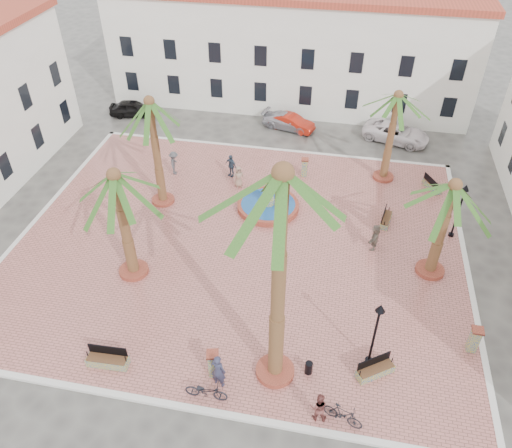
# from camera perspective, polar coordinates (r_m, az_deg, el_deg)

# --- Properties ---
(ground) EXTENTS (120.00, 120.00, 0.00)m
(ground) POSITION_cam_1_polar(r_m,az_deg,el_deg) (29.78, -1.89, -2.17)
(ground) COLOR #56544F
(ground) RESTS_ON ground
(plaza) EXTENTS (26.00, 22.00, 0.15)m
(plaza) POSITION_cam_1_polar(r_m,az_deg,el_deg) (29.73, -1.89, -2.06)
(plaza) COLOR #B6685F
(plaza) RESTS_ON ground
(kerb_n) EXTENTS (26.30, 0.30, 0.16)m
(kerb_n) POSITION_cam_1_polar(r_m,az_deg,el_deg) (38.55, 1.72, 8.50)
(kerb_n) COLOR silver
(kerb_n) RESTS_ON ground
(kerb_s) EXTENTS (26.30, 0.30, 0.16)m
(kerb_s) POSITION_cam_1_polar(r_m,az_deg,el_deg) (22.89, -8.30, -20.00)
(kerb_s) COLOR silver
(kerb_s) RESTS_ON ground
(kerb_e) EXTENTS (0.30, 22.30, 0.16)m
(kerb_e) POSITION_cam_1_polar(r_m,az_deg,el_deg) (30.25, 23.00, -5.00)
(kerb_e) COLOR silver
(kerb_e) RESTS_ON ground
(kerb_w) EXTENTS (0.30, 22.30, 0.16)m
(kerb_w) POSITION_cam_1_polar(r_m,az_deg,el_deg) (34.51, -23.46, 0.84)
(kerb_w) COLOR silver
(kerb_w) RESTS_ON ground
(building_north) EXTENTS (30.40, 7.40, 9.50)m
(building_north) POSITION_cam_1_polar(r_m,az_deg,el_deg) (44.70, 3.91, 19.45)
(building_north) COLOR white
(building_north) RESTS_ON ground
(fountain) EXTENTS (3.96, 3.96, 2.04)m
(fountain) POSITION_cam_1_polar(r_m,az_deg,el_deg) (32.03, 1.39, 2.20)
(fountain) COLOR #A0412F
(fountain) RESTS_ON plaza
(palm_nw) EXTENTS (4.78, 4.78, 7.38)m
(palm_nw) POSITION_cam_1_polar(r_m,az_deg,el_deg) (30.18, -11.93, 12.21)
(palm_nw) COLOR #A0412F
(palm_nw) RESTS_ON plaza
(palm_sw) EXTENTS (5.23, 5.23, 6.76)m
(palm_sw) POSITION_cam_1_polar(r_m,az_deg,el_deg) (25.09, -15.64, 3.87)
(palm_sw) COLOR #A0412F
(palm_sw) RESTS_ON plaza
(palm_s) EXTENTS (5.67, 5.67, 11.09)m
(palm_s) POSITION_cam_1_polar(r_m,az_deg,el_deg) (16.55, 2.98, 2.76)
(palm_s) COLOR #A0412F
(palm_s) RESTS_ON plaza
(palm_e) EXTENTS (5.07, 5.07, 6.13)m
(palm_e) POSITION_cam_1_polar(r_m,az_deg,el_deg) (26.37, 21.43, 2.77)
(palm_e) COLOR #A0412F
(palm_e) RESTS_ON plaza
(palm_ne) EXTENTS (4.63, 4.63, 6.48)m
(palm_ne) POSITION_cam_1_polar(r_m,az_deg,el_deg) (33.62, 15.76, 12.84)
(palm_ne) COLOR #A0412F
(palm_ne) RESTS_ON plaza
(bench_s) EXTENTS (1.95, 0.67, 1.01)m
(bench_s) POSITION_cam_1_polar(r_m,az_deg,el_deg) (24.51, -16.58, -14.69)
(bench_s) COLOR gray
(bench_s) RESTS_ON plaza
(bench_se) EXTENTS (1.79, 1.47, 0.95)m
(bench_se) POSITION_cam_1_polar(r_m,az_deg,el_deg) (23.88, 13.45, -15.93)
(bench_se) COLOR gray
(bench_se) RESTS_ON plaza
(bench_e) EXTENTS (0.79, 1.70, 0.86)m
(bench_e) POSITION_cam_1_polar(r_m,az_deg,el_deg) (31.91, 14.62, 0.51)
(bench_e) COLOR gray
(bench_e) RESTS_ON plaza
(bench_ne) EXTENTS (1.23, 1.71, 0.88)m
(bench_ne) POSITION_cam_1_polar(r_m,az_deg,el_deg) (35.91, 19.48, 4.18)
(bench_ne) COLOR gray
(bench_ne) RESTS_ON plaza
(lamppost_s) EXTENTS (0.42, 0.42, 3.84)m
(lamppost_s) POSITION_cam_1_polar(r_m,az_deg,el_deg) (22.43, 13.65, -11.08)
(lamppost_s) COLOR black
(lamppost_s) RESTS_ON plaza
(lamppost_e) EXTENTS (0.40, 0.40, 3.69)m
(lamppost_e) POSITION_cam_1_polar(r_m,az_deg,el_deg) (30.84, 22.43, 2.34)
(lamppost_e) COLOR black
(lamppost_e) RESTS_ON plaza
(bollard_se) EXTENTS (0.64, 0.64, 1.49)m
(bollard_se) POSITION_cam_1_polar(r_m,az_deg,el_deg) (22.94, -4.91, -15.59)
(bollard_se) COLOR gray
(bollard_se) RESTS_ON plaza
(bollard_n) EXTENTS (0.54, 0.54, 1.37)m
(bollard_n) POSITION_cam_1_polar(r_m,az_deg,el_deg) (35.10, 5.56, 6.50)
(bollard_n) COLOR gray
(bollard_n) RESTS_ON plaza
(bollard_e) EXTENTS (0.53, 0.53, 1.46)m
(bollard_e) POSITION_cam_1_polar(r_m,az_deg,el_deg) (25.74, 23.68, -11.98)
(bollard_e) COLOR gray
(bollard_e) RESTS_ON plaza
(litter_bin) EXTENTS (0.34, 0.34, 0.67)m
(litter_bin) POSITION_cam_1_polar(r_m,az_deg,el_deg) (23.38, 6.05, -16.03)
(litter_bin) COLOR black
(litter_bin) RESTS_ON plaza
(cyclist_a) EXTENTS (0.79, 0.62, 1.92)m
(cyclist_a) POSITION_cam_1_polar(r_m,az_deg,el_deg) (22.47, -4.33, -16.37)
(cyclist_a) COLOR #2C2D46
(cyclist_a) RESTS_ON plaza
(bicycle_a) EXTENTS (1.89, 0.66, 0.99)m
(bicycle_a) POSITION_cam_1_polar(r_m,az_deg,el_deg) (22.52, -5.71, -18.44)
(bicycle_a) COLOR black
(bicycle_a) RESTS_ON plaza
(cyclist_b) EXTENTS (0.78, 0.62, 1.56)m
(cyclist_b) POSITION_cam_1_polar(r_m,az_deg,el_deg) (21.84, 7.17, -20.03)
(cyclist_b) COLOR brown
(cyclist_b) RESTS_ON plaza
(bicycle_b) EXTENTS (1.81, 1.03, 1.05)m
(bicycle_b) POSITION_cam_1_polar(r_m,az_deg,el_deg) (22.10, 9.90, -20.67)
(bicycle_b) COLOR black
(bicycle_b) RESTS_ON plaza
(pedestrian_fountain_a) EXTENTS (0.89, 0.80, 1.54)m
(pedestrian_fountain_a) POSITION_cam_1_polar(r_m,az_deg,el_deg) (33.83, -2.00, 5.42)
(pedestrian_fountain_a) COLOR #9D7A65
(pedestrian_fountain_a) RESTS_ON plaza
(pedestrian_fountain_b) EXTENTS (1.05, 0.85, 1.66)m
(pedestrian_fountain_b) POSITION_cam_1_polar(r_m,az_deg,el_deg) (34.93, -2.89, 6.70)
(pedestrian_fountain_b) COLOR #2D3E50
(pedestrian_fountain_b) RESTS_ON plaza
(pedestrian_north) EXTENTS (0.84, 1.22, 1.73)m
(pedestrian_north) POSITION_cam_1_polar(r_m,az_deg,el_deg) (35.57, -9.33, 6.90)
(pedestrian_north) COLOR #444347
(pedestrian_north) RESTS_ON plaza
(pedestrian_east) EXTENTS (0.82, 1.61, 1.66)m
(pedestrian_east) POSITION_cam_1_polar(r_m,az_deg,el_deg) (29.47, 13.44, -1.46)
(pedestrian_east) COLOR #6C5E51
(pedestrian_east) RESTS_ON plaza
(car_black) EXTENTS (4.15, 2.26, 1.34)m
(car_black) POSITION_cam_1_polar(r_m,az_deg,el_deg) (44.66, -13.86, 12.71)
(car_black) COLOR black
(car_black) RESTS_ON ground
(car_red) EXTENTS (3.99, 2.41, 1.24)m
(car_red) POSITION_cam_1_polar(r_m,az_deg,el_deg) (41.33, 4.10, 11.50)
(car_red) COLOR red
(car_red) RESTS_ON ground
(car_silver) EXTENTS (4.58, 2.70, 1.24)m
(car_silver) POSITION_cam_1_polar(r_m,az_deg,el_deg) (41.51, 3.71, 11.64)
(car_silver) COLOR #B4B3BC
(car_silver) RESTS_ON ground
(car_white) EXTENTS (5.55, 3.73, 1.41)m
(car_white) POSITION_cam_1_polar(r_m,az_deg,el_deg) (41.03, 15.73, 10.01)
(car_white) COLOR white
(car_white) RESTS_ON ground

